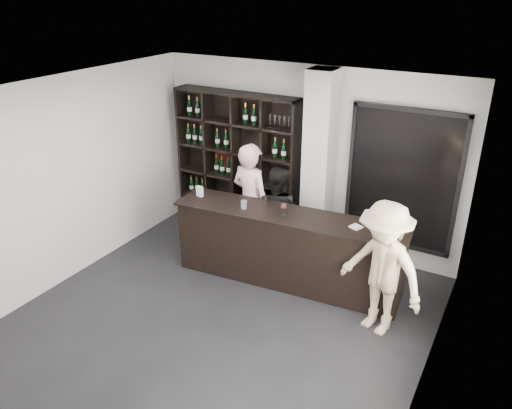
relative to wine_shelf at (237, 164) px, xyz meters
The scene contains 12 objects.
floor 3.06m from the wine_shelf, 65.85° to the right, with size 5.00×5.50×0.01m, color black.
wine_shelf is the anchor object (origin of this frame).
structural_column 1.52m from the wine_shelf, ahead, with size 0.40×0.40×2.90m, color silver.
glass_panel 2.71m from the wine_shelf, ahead, with size 1.60×0.08×2.10m.
tasting_counter 1.97m from the wine_shelf, 36.24° to the right, with size 3.29×0.68×1.08m.
taster_pink 1.02m from the wine_shelf, 46.42° to the right, with size 0.68×0.45×1.86m, color beige.
taster_black 1.28m from the wine_shelf, 29.31° to the right, with size 0.74×0.58×1.53m, color black.
customer 3.33m from the wine_shelf, 27.18° to the right, with size 1.12×0.65×1.74m, color tan.
wine_glass 1.85m from the wine_shelf, 38.43° to the right, with size 0.08×0.08×0.20m, color white, non-canonical shape.
spit_cup 1.51m from the wine_shelf, 54.87° to the right, with size 0.09×0.09×0.12m, color silver.
napkin_stack 2.65m from the wine_shelf, 22.93° to the right, with size 0.13×0.13×0.02m, color white.
card_stand 1.18m from the wine_shelf, 86.38° to the right, with size 0.10×0.05×0.15m, color white.
Camera 1 is at (3.00, -4.12, 4.03)m, focal length 35.00 mm.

